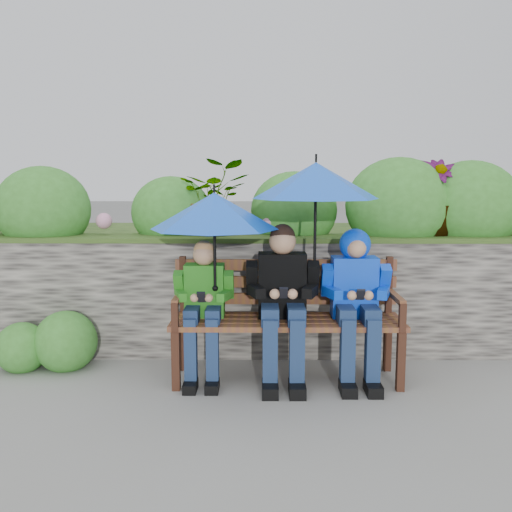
{
  "coord_description": "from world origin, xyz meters",
  "views": [
    {
      "loc": [
        0.03,
        -4.09,
        1.55
      ],
      "look_at": [
        0.0,
        0.1,
        0.95
      ],
      "focal_mm": 40.0,
      "sensor_mm": 36.0,
      "label": 1
    }
  ],
  "objects_px": {
    "boy_left": "(204,302)",
    "boy_right": "(356,292)",
    "boy_middle": "(283,296)",
    "umbrella_left": "(214,211)",
    "park_bench": "(287,311)",
    "umbrella_right": "(316,181)"
  },
  "relations": [
    {
      "from": "park_bench",
      "to": "umbrella_right",
      "type": "height_order",
      "value": "umbrella_right"
    },
    {
      "from": "boy_middle",
      "to": "umbrella_left",
      "type": "height_order",
      "value": "umbrella_left"
    },
    {
      "from": "boy_right",
      "to": "umbrella_right",
      "type": "relative_size",
      "value": 1.16
    },
    {
      "from": "boy_left",
      "to": "umbrella_right",
      "type": "distance_m",
      "value": 1.23
    },
    {
      "from": "umbrella_right",
      "to": "boy_middle",
      "type": "bearing_deg",
      "value": -165.1
    },
    {
      "from": "park_bench",
      "to": "umbrella_right",
      "type": "distance_m",
      "value": 1.01
    },
    {
      "from": "boy_left",
      "to": "umbrella_left",
      "type": "xyz_separation_m",
      "value": [
        0.09,
        -0.02,
        0.68
      ]
    },
    {
      "from": "boy_middle",
      "to": "boy_right",
      "type": "bearing_deg",
      "value": 1.74
    },
    {
      "from": "boy_middle",
      "to": "boy_right",
      "type": "distance_m",
      "value": 0.55
    },
    {
      "from": "boy_left",
      "to": "boy_right",
      "type": "bearing_deg",
      "value": 0.2
    },
    {
      "from": "boy_middle",
      "to": "umbrella_left",
      "type": "bearing_deg",
      "value": -178.93
    },
    {
      "from": "boy_middle",
      "to": "umbrella_right",
      "type": "xyz_separation_m",
      "value": [
        0.24,
        0.06,
        0.85
      ]
    },
    {
      "from": "boy_left",
      "to": "boy_right",
      "type": "relative_size",
      "value": 0.92
    },
    {
      "from": "boy_right",
      "to": "umbrella_right",
      "type": "xyz_separation_m",
      "value": [
        -0.31,
        0.05,
        0.82
      ]
    },
    {
      "from": "boy_middle",
      "to": "umbrella_right",
      "type": "height_order",
      "value": "umbrella_right"
    },
    {
      "from": "boy_middle",
      "to": "boy_right",
      "type": "relative_size",
      "value": 1.03
    },
    {
      "from": "umbrella_right",
      "to": "park_bench",
      "type": "bearing_deg",
      "value": 173.72
    },
    {
      "from": "boy_middle",
      "to": "boy_right",
      "type": "height_order",
      "value": "boy_middle"
    },
    {
      "from": "park_bench",
      "to": "boy_right",
      "type": "bearing_deg",
      "value": -7.76
    },
    {
      "from": "boy_middle",
      "to": "umbrella_right",
      "type": "distance_m",
      "value": 0.89
    },
    {
      "from": "umbrella_left",
      "to": "umbrella_right",
      "type": "height_order",
      "value": "umbrella_right"
    },
    {
      "from": "park_bench",
      "to": "boy_left",
      "type": "relative_size",
      "value": 1.64
    }
  ]
}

